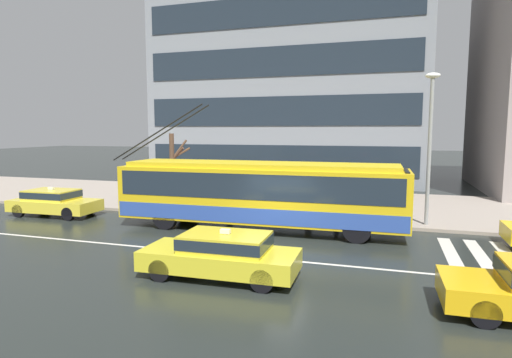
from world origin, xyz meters
name	(u,v)px	position (x,y,z in m)	size (l,w,h in m)	color
ground_plane	(269,248)	(0.00, 0.00, 0.00)	(160.00, 160.00, 0.00)	#222725
sidewalk_slab	(314,203)	(0.00, 9.27, 0.07)	(80.00, 10.00, 0.14)	gray
crosswalk_stripe_edge_near	(451,254)	(6.02, 1.14, 0.00)	(0.44, 4.40, 0.01)	beige
crosswalk_stripe_inner_a	(481,256)	(6.92, 1.14, 0.00)	(0.44, 4.40, 0.01)	beige
crosswalk_stripe_center	(512,259)	(7.82, 1.14, 0.00)	(0.44, 4.40, 0.01)	beige
lane_centre_line	(260,258)	(0.00, -1.20, 0.00)	(72.00, 0.14, 0.01)	silver
trolleybus	(260,193)	(-1.16, 2.68, 1.55)	(12.72, 2.77, 5.25)	gold
taxi_oncoming_near	(222,253)	(-0.49, -3.24, 0.70)	(4.45, 1.87, 1.39)	yellow
taxi_queued_behind_bus	(54,201)	(-11.59, 2.44, 0.70)	(4.31, 1.93, 1.39)	yellow
pedestrian_at_shelter	(231,182)	(-3.32, 4.96, 1.67)	(1.30, 1.30, 1.94)	#12252F
pedestrian_approaching_curb	(344,180)	(1.89, 6.77, 1.74)	(1.17, 1.17, 1.99)	#4A4344
pedestrian_walking_past	(307,184)	(0.41, 4.84, 1.72)	(1.28, 1.28, 1.97)	#4F4945
pedestrian_waiting_by_pole	(337,187)	(1.72, 5.05, 1.61)	(1.28, 1.28, 1.89)	black
street_lamp	(430,136)	(5.52, 5.01, 3.91)	(0.60, 0.32, 6.34)	gray
street_tree_bare	(173,164)	(-7.94, 7.78, 2.19)	(1.04, 1.24, 3.81)	brown
office_tower_corner_left	(298,33)	(-4.14, 24.13, 12.77)	(21.81, 15.59, 25.52)	gray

